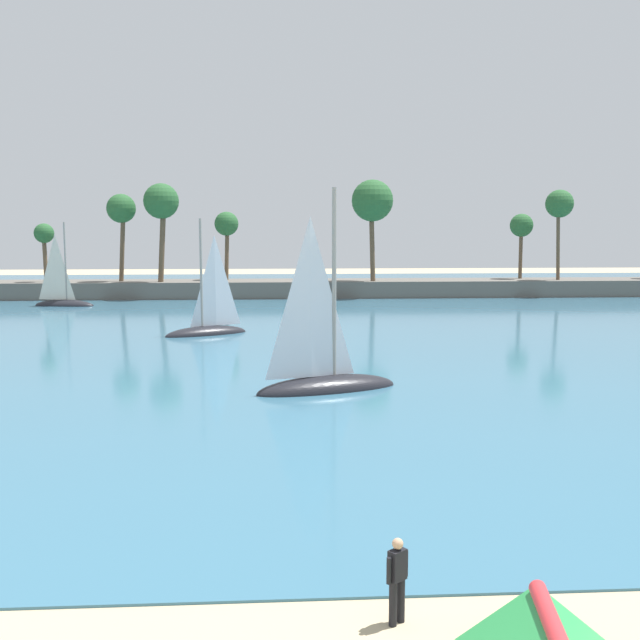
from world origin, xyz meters
name	(u,v)px	position (x,y,z in m)	size (l,w,h in m)	color
sea	(277,310)	(0.00, 60.66, 0.03)	(220.00, 105.97, 0.06)	#386B84
palm_headland	(281,274)	(0.47, 73.52, 2.48)	(101.56, 6.67, 12.36)	#605B54
person_at_waterline	(397,578)	(1.90, 6.73, 0.89)	(0.45, 0.37, 1.67)	black
sailboat_near_shore	(208,323)	(-4.85, 45.25, 0.83)	(6.04, 4.21, 8.52)	black
sailboat_mid_bay	(324,371)	(1.92, 26.83, 0.94)	(7.00, 4.06, 9.73)	black
sailboat_toward_headland	(63,298)	(-20.15, 65.36, 0.82)	(6.04, 2.91, 8.42)	black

